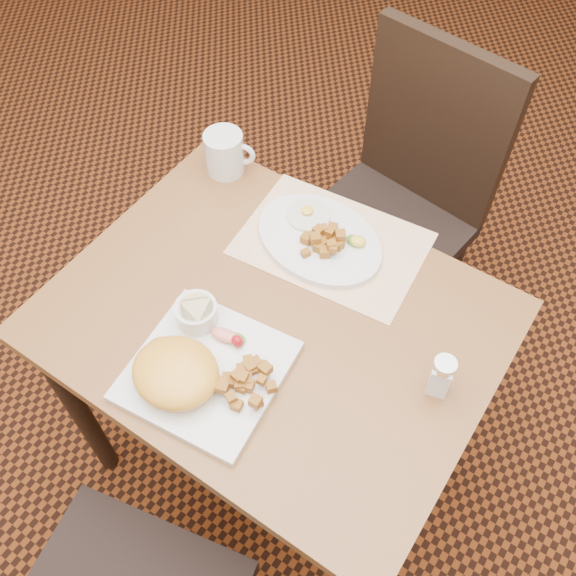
% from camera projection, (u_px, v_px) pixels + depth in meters
% --- Properties ---
extents(ground, '(8.00, 8.00, 0.00)m').
position_uv_depth(ground, '(277.00, 453.00, 1.93)').
color(ground, black).
rests_on(ground, ground).
extents(table, '(0.90, 0.70, 0.75)m').
position_uv_depth(table, '(273.00, 344.00, 1.41)').
color(table, brown).
rests_on(table, ground).
extents(chair_far, '(0.47, 0.48, 0.97)m').
position_uv_depth(chair_far, '(402.00, 196.00, 1.81)').
color(chair_far, black).
rests_on(chair_far, ground).
extents(placemat, '(0.43, 0.32, 0.00)m').
position_uv_depth(placemat, '(332.00, 244.00, 1.43)').
color(placemat, white).
rests_on(placemat, table).
extents(plate_square, '(0.31, 0.31, 0.02)m').
position_uv_depth(plate_square, '(207.00, 371.00, 1.24)').
color(plate_square, silver).
rests_on(plate_square, table).
extents(plate_oval, '(0.34, 0.27, 0.02)m').
position_uv_depth(plate_oval, '(319.00, 240.00, 1.43)').
color(plate_oval, silver).
rests_on(plate_oval, placemat).
extents(hollandaise_mound, '(0.18, 0.15, 0.06)m').
position_uv_depth(hollandaise_mound, '(175.00, 372.00, 1.19)').
color(hollandaise_mound, gold).
rests_on(hollandaise_mound, plate_square).
extents(ramekin, '(0.09, 0.09, 0.05)m').
position_uv_depth(ramekin, '(196.00, 313.00, 1.28)').
color(ramekin, silver).
rests_on(ramekin, plate_square).
extents(garnish_sq, '(0.08, 0.05, 0.03)m').
position_uv_depth(garnish_sq, '(230.00, 337.00, 1.26)').
color(garnish_sq, '#387223').
rests_on(garnish_sq, plate_square).
extents(fried_egg, '(0.10, 0.10, 0.02)m').
position_uv_depth(fried_egg, '(308.00, 214.00, 1.45)').
color(fried_egg, white).
rests_on(fried_egg, plate_oval).
extents(garnish_ov, '(0.05, 0.04, 0.02)m').
position_uv_depth(garnish_ov, '(357.00, 241.00, 1.40)').
color(garnish_ov, '#387223').
rests_on(garnish_ov, plate_oval).
extents(salt_shaker, '(0.05, 0.05, 0.10)m').
position_uv_depth(salt_shaker, '(441.00, 376.00, 1.18)').
color(salt_shaker, white).
rests_on(salt_shaker, table).
extents(coffee_mug, '(0.12, 0.09, 0.11)m').
position_uv_depth(coffee_mug, '(225.00, 153.00, 1.53)').
color(coffee_mug, silver).
rests_on(coffee_mug, table).
extents(home_fries_sq, '(0.11, 0.12, 0.04)m').
position_uv_depth(home_fries_sq, '(244.00, 381.00, 1.20)').
color(home_fries_sq, '#AD691B').
rests_on(home_fries_sq, plate_square).
extents(home_fries_ov, '(0.09, 0.12, 0.04)m').
position_uv_depth(home_fries_ov, '(325.00, 240.00, 1.40)').
color(home_fries_ov, '#AD691B').
rests_on(home_fries_ov, plate_oval).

